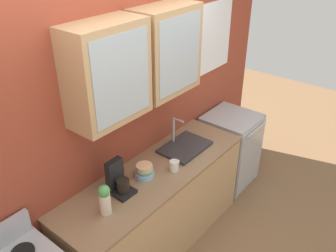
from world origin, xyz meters
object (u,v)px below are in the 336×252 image
object	(u,v)px
cup_near_sink	(174,165)
coffee_maker	(119,181)
sink_faucet	(184,146)
dishwasher	(230,149)
vase	(105,199)
bowl_stack	(144,171)

from	to	relation	value
cup_near_sink	coffee_maker	world-z (taller)	coffee_maker
sink_faucet	dishwasher	distance (m)	0.99
vase	coffee_maker	world-z (taller)	coffee_maker
vase	cup_near_sink	distance (m)	0.76
sink_faucet	vase	bearing A→B (deg)	-176.31
bowl_stack	vase	distance (m)	0.53
bowl_stack	dishwasher	xyz separation A→B (m)	(1.46, -0.04, -0.50)
coffee_maker	sink_faucet	bearing A→B (deg)	-1.98
cup_near_sink	dishwasher	distance (m)	1.32
dishwasher	coffee_maker	bearing A→B (deg)	177.86
bowl_stack	coffee_maker	distance (m)	0.29
dishwasher	coffee_maker	xyz separation A→B (m)	(-1.74, 0.07, 0.55)
bowl_stack	vase	world-z (taller)	vase
sink_faucet	coffee_maker	xyz separation A→B (m)	(-0.86, 0.03, 0.09)
cup_near_sink	coffee_maker	bearing A→B (deg)	161.78
sink_faucet	cup_near_sink	world-z (taller)	sink_faucet
vase	sink_faucet	bearing A→B (deg)	3.69
bowl_stack	vase	size ratio (longest dim) A/B	0.64
vase	coffee_maker	bearing A→B (deg)	22.91
dishwasher	coffee_maker	distance (m)	1.83
bowl_stack	vase	xyz separation A→B (m)	(-0.52, -0.07, 0.08)
sink_faucet	vase	size ratio (longest dim) A/B	1.90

